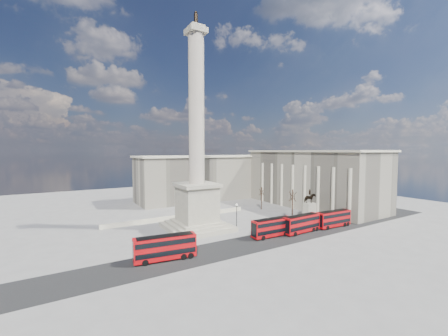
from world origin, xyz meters
TOP-DOWN VIEW (x-y plane):
  - ground at (0.00, 0.00)m, footprint 180.00×180.00m
  - asphalt_road at (5.00, -10.00)m, footprint 120.00×9.00m
  - nelsons_column at (0.00, 5.00)m, footprint 14.00×14.00m
  - balustrade_wall at (0.00, 16.00)m, footprint 40.00×0.60m
  - building_east at (45.00, 10.00)m, footprint 19.00×46.00m
  - building_northeast at (20.00, 40.00)m, footprint 51.00×17.00m
  - red_bus_a at (-12.68, -9.21)m, footprint 10.53×3.69m
  - red_bus_b at (11.23, -8.84)m, footprint 9.75×2.64m
  - red_bus_c at (18.78, -10.06)m, footprint 9.90×2.66m
  - red_bus_d at (28.88, -10.79)m, footprint 9.78×2.74m
  - victorian_lamp at (7.45, -0.64)m, footprint 0.53×0.53m
  - equestrian_statue at (30.63, -1.72)m, footprint 3.80×2.85m
  - bare_tree_near at (23.81, -2.11)m, footprint 2.03×2.03m
  - bare_tree_mid at (37.78, 3.66)m, footprint 2.02×2.02m
  - bare_tree_far at (26.70, 14.00)m, footprint 1.81×1.81m
  - pedestrian_walking at (11.06, -6.50)m, footprint 0.61×0.43m
  - pedestrian_standing at (24.89, -6.50)m, footprint 0.97×0.80m
  - pedestrian_crossing at (11.79, -5.10)m, footprint 0.99×1.10m

SIDE VIEW (x-z plane):
  - ground at x=0.00m, z-range 0.00..0.00m
  - asphalt_road at x=5.00m, z-range 0.00..0.01m
  - balustrade_wall at x=0.00m, z-range 0.00..1.10m
  - pedestrian_walking at x=11.06m, z-range 0.00..1.60m
  - pedestrian_crossing at x=11.79m, z-range 0.00..1.80m
  - pedestrian_standing at x=24.89m, z-range 0.00..1.82m
  - red_bus_b at x=11.23m, z-range 0.10..4.02m
  - red_bus_d at x=28.88m, z-range 0.10..4.02m
  - red_bus_c at x=18.78m, z-range 0.10..4.08m
  - red_bus_a at x=-12.68m, z-range 0.10..4.28m
  - equestrian_statue at x=30.63m, z-range -1.23..6.73m
  - victorian_lamp at x=7.45m, z-range 0.55..6.70m
  - bare_tree_far at x=26.70m, z-range 2.12..9.50m
  - bare_tree_mid at x=37.78m, z-range 2.20..9.85m
  - bare_tree_near at x=23.81m, z-range 2.55..11.42m
  - building_northeast at x=20.00m, z-range 0.02..16.62m
  - building_east at x=45.00m, z-range 0.02..18.62m
  - nelsons_column at x=0.00m, z-range -12.01..37.84m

